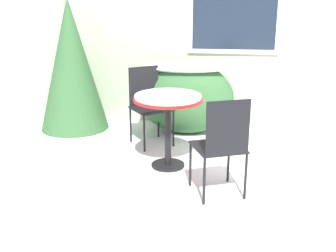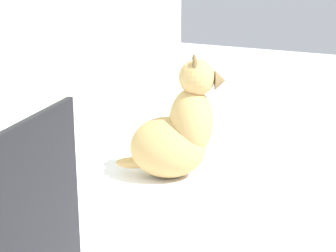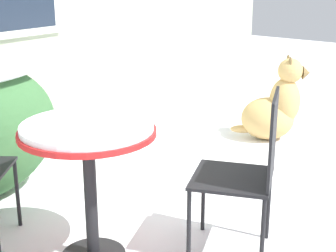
% 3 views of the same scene
% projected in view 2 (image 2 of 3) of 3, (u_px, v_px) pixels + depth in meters
% --- Properties ---
extents(dog, '(0.61, 0.65, 0.78)m').
position_uv_depth(dog, '(177.00, 133.00, 3.26)').
color(dog, tan).
rests_on(dog, ground_plane).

